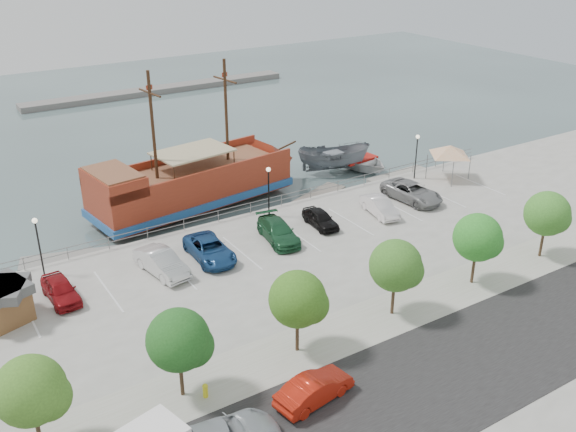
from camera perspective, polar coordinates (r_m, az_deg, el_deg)
ground at (r=48.40m, az=2.27°, el=-3.80°), size 160.00×160.00×0.00m
land_slab at (r=36.06m, az=22.38°, el=-16.50°), size 100.00×58.00×1.20m
street at (r=37.91m, az=16.43°, el=-12.07°), size 100.00×8.00×0.04m
sidewalk at (r=41.22m, az=10.26°, el=-8.10°), size 100.00×4.00×0.05m
seawall_railing at (r=53.66m, az=-2.42°, el=0.99°), size 50.00×0.06×1.00m
far_shore at (r=98.86m, az=-11.35°, el=10.95°), size 40.00×3.00×0.80m
pirate_ship at (r=57.33m, az=-7.22°, el=3.14°), size 21.12×8.31×13.16m
patrol_boat at (r=64.41m, az=4.06°, el=4.95°), size 7.65×5.61×2.78m
speedboat at (r=65.96m, az=6.32°, el=4.72°), size 5.76×7.50×1.44m
dock_west at (r=50.44m, az=-18.62°, el=-3.67°), size 7.71×4.13×0.42m
dock_mid at (r=58.54m, az=2.53°, el=1.66°), size 7.18×4.37×0.40m
dock_east at (r=64.39m, az=9.87°, el=3.50°), size 7.08×2.41×0.40m
shed at (r=42.40m, az=-24.14°, el=-7.00°), size 3.82×3.82×2.49m
canopy_tent at (r=61.35m, az=14.25°, el=6.11°), size 5.35×5.35×3.81m
street_sedan at (r=33.37m, az=2.36°, el=-15.11°), size 4.55×2.20×1.44m
fire_hydrant at (r=33.94m, az=-7.36°, el=-15.10°), size 0.29×0.29×0.84m
lamp_post_left at (r=46.02m, az=-21.37°, el=-1.69°), size 0.36×0.36×4.28m
lamp_post_mid at (r=51.69m, az=-1.74°, el=2.95°), size 0.36×0.36×4.28m
lamp_post_right at (r=60.90m, az=11.37°, el=5.88°), size 0.36×0.36×4.28m
tree_a at (r=31.20m, az=-21.64°, el=-14.36°), size 3.30×3.20×5.00m
tree_b at (r=32.52m, az=-9.43°, el=-10.94°), size 3.30×3.20×5.00m
tree_c at (r=35.22m, az=1.11°, el=-7.52°), size 3.30×3.20×5.00m
tree_d at (r=39.00m, az=9.76°, el=-4.48°), size 3.30×3.20×5.00m
tree_e at (r=43.58m, az=16.68°, el=-1.94°), size 3.30×3.20×5.00m
tree_f at (r=48.74m, az=22.20°, el=0.10°), size 3.30×3.20×5.00m
parked_car_a at (r=43.61m, az=-19.56°, el=-6.21°), size 1.91×4.31×1.44m
parked_car_b at (r=44.90m, az=-11.17°, el=-4.08°), size 2.53×5.15×1.63m
parked_car_c at (r=46.28m, az=-6.97°, el=-2.96°), size 2.68×5.40×1.47m
parked_car_d at (r=48.54m, az=-0.88°, el=-1.38°), size 2.90×5.41×1.49m
parked_car_e at (r=50.88m, az=2.90°, el=-0.22°), size 1.89×4.05×1.34m
parked_car_f at (r=53.39m, az=8.16°, el=0.85°), size 2.25×4.54×1.43m
parked_car_g at (r=56.56m, az=10.95°, el=2.12°), size 3.18×5.95×1.59m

